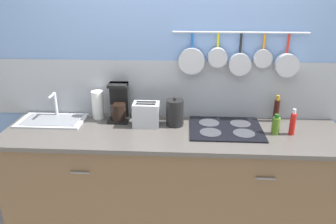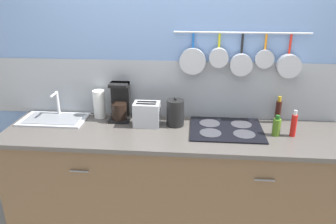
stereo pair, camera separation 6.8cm
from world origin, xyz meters
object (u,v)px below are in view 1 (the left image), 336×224
(toaster, at_px, (146,114))
(bottle_olive_oil, at_px, (276,110))
(kettle, at_px, (175,113))
(paper_towel_roll, at_px, (98,105))
(coffee_maker, at_px, (119,105))
(bottle_cooking_wine, at_px, (276,125))
(bottle_dish_soap, at_px, (293,123))

(toaster, bearing_deg, bottle_olive_oil, 8.50)
(toaster, relative_size, bottle_olive_oil, 0.99)
(kettle, bearing_deg, bottle_olive_oil, 9.04)
(paper_towel_roll, relative_size, coffee_maker, 0.75)
(bottle_cooking_wine, bearing_deg, paper_towel_roll, 170.38)
(paper_towel_roll, relative_size, bottle_olive_oil, 1.06)
(bottle_cooking_wine, height_order, bottle_olive_oil, bottle_olive_oil)
(paper_towel_roll, bearing_deg, kettle, -10.00)
(toaster, distance_m, kettle, 0.24)
(bottle_olive_oil, bearing_deg, toaster, -171.50)
(bottle_cooking_wine, bearing_deg, toaster, 174.27)
(coffee_maker, relative_size, bottle_dish_soap, 1.54)
(bottle_cooking_wine, bearing_deg, bottle_dish_soap, -1.02)
(bottle_cooking_wine, distance_m, bottle_dish_soap, 0.13)
(paper_towel_roll, xyz_separation_m, toaster, (0.44, -0.15, -0.02))
(paper_towel_roll, height_order, bottle_cooking_wine, paper_towel_roll)
(toaster, height_order, bottle_olive_oil, bottle_olive_oil)
(bottle_olive_oil, xyz_separation_m, bottle_dish_soap, (0.06, -0.27, -0.01))
(toaster, bearing_deg, coffee_maker, 154.99)
(bottle_cooking_wine, distance_m, bottle_olive_oil, 0.28)
(coffee_maker, xyz_separation_m, kettle, (0.48, -0.09, -0.02))
(paper_towel_roll, xyz_separation_m, kettle, (0.67, -0.12, -0.01))
(coffee_maker, relative_size, kettle, 1.33)
(bottle_olive_oil, bearing_deg, kettle, -170.96)
(coffee_maker, distance_m, bottle_cooking_wine, 1.29)
(bottle_olive_oil, height_order, bottle_dish_soap, bottle_olive_oil)
(coffee_maker, xyz_separation_m, bottle_cooking_wine, (1.27, -0.22, -0.06))
(paper_towel_roll, bearing_deg, coffee_maker, -8.86)
(bottle_cooking_wine, bearing_deg, bottle_olive_oil, 75.86)
(coffee_maker, bearing_deg, toaster, -25.01)
(kettle, distance_m, bottle_olive_oil, 0.87)
(bottle_dish_soap, bearing_deg, coffee_maker, 171.04)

